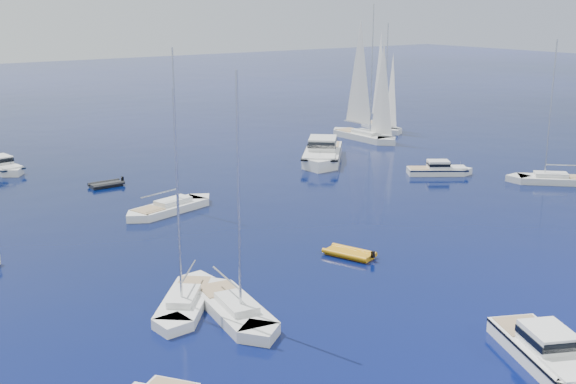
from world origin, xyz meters
TOP-DOWN VIEW (x-y plane):
  - ground at (0.00, 0.00)m, footprint 400.00×400.00m
  - motor_cruiser_near at (-2.25, -4.42)m, footprint 6.27×9.32m
  - motor_cruiser_far_r at (23.85, 27.44)m, footprint 7.29×5.96m
  - motor_cruiser_distant at (17.86, 39.72)m, footprint 11.75×12.50m
  - motor_cruiser_horizon at (-13.32, 55.53)m, footprint 3.79×8.50m
  - sailboat_fore at (-11.98, 9.77)m, footprint 4.06×10.28m
  - sailboat_mid_r at (30.56, 18.18)m, footprint 9.03×8.75m
  - sailboat_mid_l at (-13.75, 12.40)m, footprint 7.83×8.64m
  - sailboat_centre at (-5.45, 31.25)m, footprint 10.17×5.02m
  - sailboat_sails_r at (30.68, 47.30)m, footprint 3.45×12.32m
  - sailboat_sails_far at (37.56, 51.41)m, footprint 5.43×10.81m
  - tender_yellow at (-0.13, 13.51)m, footprint 3.22×4.26m
  - tender_grey_far at (-6.66, 42.80)m, footprint 3.48×1.99m

SIDE VIEW (x-z plane):
  - ground at x=0.00m, z-range 0.00..0.00m
  - motor_cruiser_near at x=-2.25m, z-range -1.18..1.18m
  - motor_cruiser_far_r at x=23.85m, z-range -0.96..0.96m
  - motor_cruiser_distant at x=17.86m, z-range -1.73..1.73m
  - motor_cruiser_horizon at x=-13.32m, z-range -1.08..1.08m
  - sailboat_fore at x=-11.98m, z-range -7.36..7.36m
  - sailboat_mid_r at x=30.56m, z-range -7.34..7.34m
  - sailboat_mid_l at x=-13.75m, z-range -6.82..6.82m
  - sailboat_centre at x=-5.45m, z-range -7.24..7.24m
  - sailboat_sails_r at x=30.68m, z-range -9.00..9.00m
  - sailboat_sails_far at x=37.56m, z-range -7.69..7.69m
  - tender_yellow at x=-0.13m, z-range -0.47..0.47m
  - tender_grey_far at x=-6.66m, z-range -0.47..0.47m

